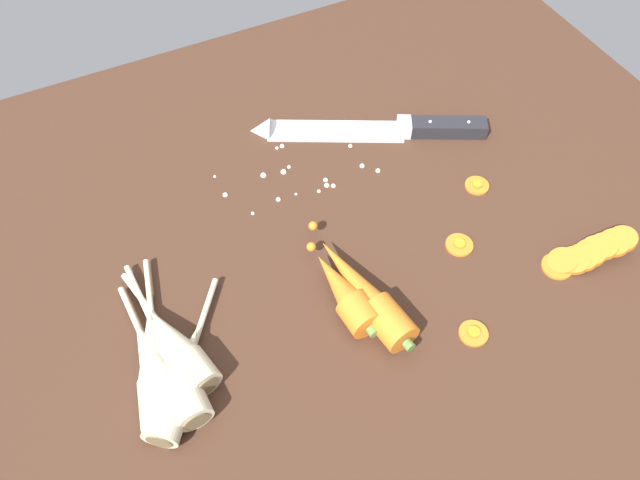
{
  "coord_description": "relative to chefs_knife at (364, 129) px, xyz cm",
  "views": [
    {
      "loc": [
        -20.65,
        -43.98,
        65.31
      ],
      "look_at": [
        0.0,
        -2.0,
        1.5
      ],
      "focal_mm": 35.17,
      "sensor_mm": 36.0,
      "label": 1
    }
  ],
  "objects": [
    {
      "name": "carrot_slice_stray_near",
      "position": [
        -4.6,
        -35.01,
        -0.29
      ],
      "size": [
        3.44,
        3.44,
        0.7
      ],
      "color": "orange",
      "rests_on": "ground_plane"
    },
    {
      "name": "whole_carrot_second",
      "position": [
        -16.1,
        -24.62,
        1.45
      ],
      "size": [
        5.0,
        14.8,
        4.2
      ],
      "color": "orange",
      "rests_on": "ground_plane"
    },
    {
      "name": "mince_crumbs",
      "position": [
        -11.26,
        -3.11,
        -0.28
      ],
      "size": [
        21.65,
        11.85,
        0.87
      ],
      "color": "silver",
      "rests_on": "ground_plane"
    },
    {
      "name": "carrot_slice_stray_mid",
      "position": [
        8.86,
        -16.24,
        -0.29
      ],
      "size": [
        3.31,
        3.31,
        0.7
      ],
      "color": "orange",
      "rests_on": "ground_plane"
    },
    {
      "name": "whole_carrot",
      "position": [
        -13.97,
        -25.64,
        1.45
      ],
      "size": [
        6.35,
        20.6,
        4.2
      ],
      "color": "orange",
      "rests_on": "ground_plane"
    },
    {
      "name": "parsnip_front",
      "position": [
        -39.01,
        -23.32,
        1.33
      ],
      "size": [
        7.03,
        22.47,
        4.0
      ],
      "color": "beige",
      "rests_on": "ground_plane"
    },
    {
      "name": "carrot_slice_stray_far",
      "position": [
        1.02,
        -23.64,
        -0.29
      ],
      "size": [
        3.55,
        3.55,
        0.7
      ],
      "color": "orange",
      "rests_on": "ground_plane"
    },
    {
      "name": "parsnip_mid_right",
      "position": [
        -37.38,
        -24.13,
        1.33
      ],
      "size": [
        4.69,
        22.86,
        4.0
      ],
      "color": "beige",
      "rests_on": "ground_plane"
    },
    {
      "name": "ground_plane",
      "position": [
        -15.11,
        -13.9,
        -2.65
      ],
      "size": [
        120.0,
        90.0,
        4.0
      ],
      "primitive_type": "cube",
      "color": "#42281C"
    },
    {
      "name": "parsnip_back",
      "position": [
        -39.05,
        -23.08,
        1.33
      ],
      "size": [
        4.54,
        17.24,
        4.0
      ],
      "color": "beige",
      "rests_on": "ground_plane"
    },
    {
      "name": "chefs_knife",
      "position": [
        0.0,
        0.0,
        0.0
      ],
      "size": [
        32.45,
        18.77,
        4.18
      ],
      "color": "silver",
      "rests_on": "ground_plane"
    },
    {
      "name": "parsnip_mid_left",
      "position": [
        -37.21,
        -26.48,
        1.33
      ],
      "size": [
        13.98,
        17.76,
        4.0
      ],
      "color": "beige",
      "rests_on": "ground_plane"
    },
    {
      "name": "parsnip_outer",
      "position": [
        -36.07,
        -22.53,
        1.33
      ],
      "size": [
        6.5,
        18.55,
        4.0
      ],
      "color": "beige",
      "rests_on": "ground_plane"
    },
    {
      "name": "carrot_slice_stack",
      "position": [
        14.21,
        -32.42,
        0.66
      ],
      "size": [
        12.27,
        5.01,
        3.75
      ],
      "color": "orange",
      "rests_on": "ground_plane"
    }
  ]
}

